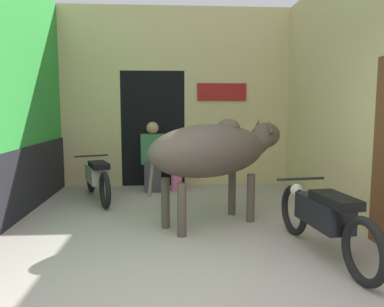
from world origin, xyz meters
The scene contains 9 objects.
ground_plane centered at (0.00, 0.00, 0.00)m, with size 30.00×30.00×0.00m, color #9E9389.
wall_left_shopfront centered at (-2.31, 2.27, 1.68)m, with size 0.25×4.57×3.47m.
wall_back_with_doorway centered at (-0.19, 4.85, 1.48)m, with size 4.46×0.93×3.47m.
wall_right_with_door centered at (2.32, 2.23, 1.71)m, with size 0.22×4.57×3.47m.
cow centered at (0.45, 2.03, 0.98)m, with size 2.10×1.50×1.39m.
motorcycle_near centered at (1.44, 0.85, 0.42)m, with size 0.58×1.96×0.73m.
motorcycle_far centered at (-1.36, 3.46, 0.40)m, with size 0.82×1.73×0.70m.
shopkeeper_seated centered at (-0.45, 4.10, 0.68)m, with size 0.43×0.34×1.28m.
plastic_stool centered at (-0.01, 4.09, 0.24)m, with size 0.30×0.30×0.45m.
Camera 1 is at (-0.16, -2.81, 1.53)m, focal length 35.00 mm.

